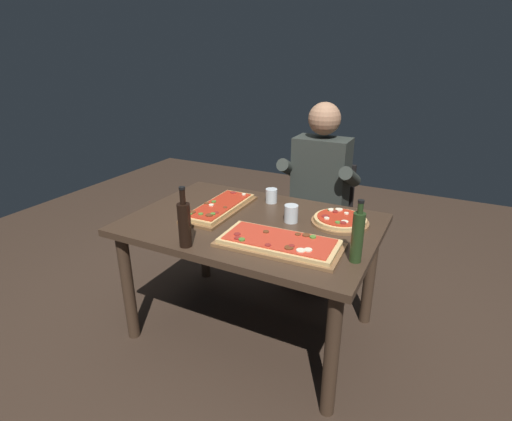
% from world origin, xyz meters
% --- Properties ---
extents(ground_plane, '(6.40, 6.40, 0.00)m').
position_xyz_m(ground_plane, '(0.00, 0.00, 0.00)').
color(ground_plane, '#38281E').
extents(dining_table, '(1.40, 0.96, 0.74)m').
position_xyz_m(dining_table, '(0.00, 0.00, 0.64)').
color(dining_table, '#3D2B1E').
rests_on(dining_table, ground_plane).
extents(pizza_rectangular_front, '(0.63, 0.31, 0.05)m').
position_xyz_m(pizza_rectangular_front, '(0.26, -0.21, 0.76)').
color(pizza_rectangular_front, brown).
rests_on(pizza_rectangular_front, dining_table).
extents(pizza_rectangular_left, '(0.24, 0.57, 0.05)m').
position_xyz_m(pizza_rectangular_left, '(-0.25, 0.06, 0.76)').
color(pizza_rectangular_left, brown).
rests_on(pizza_rectangular_left, dining_table).
extents(pizza_round_far, '(0.32, 0.32, 0.05)m').
position_xyz_m(pizza_round_far, '(0.45, 0.20, 0.76)').
color(pizza_round_far, brown).
rests_on(pizza_round_far, dining_table).
extents(wine_bottle_dark, '(0.06, 0.06, 0.30)m').
position_xyz_m(wine_bottle_dark, '(0.64, -0.19, 0.87)').
color(wine_bottle_dark, '#233819').
rests_on(wine_bottle_dark, dining_table).
extents(oil_bottle_amber, '(0.06, 0.06, 0.31)m').
position_xyz_m(oil_bottle_amber, '(-0.15, -0.42, 0.86)').
color(oil_bottle_amber, black).
rests_on(oil_bottle_amber, dining_table).
extents(tumbler_near_camera, '(0.08, 0.08, 0.10)m').
position_xyz_m(tumbler_near_camera, '(0.20, 0.10, 0.79)').
color(tumbler_near_camera, silver).
rests_on(tumbler_near_camera, dining_table).
extents(tumbler_far_side, '(0.07, 0.07, 0.09)m').
position_xyz_m(tumbler_far_side, '(-0.03, 0.33, 0.78)').
color(tumbler_far_side, silver).
rests_on(tumbler_far_side, dining_table).
extents(diner_chair, '(0.44, 0.44, 0.87)m').
position_xyz_m(diner_chair, '(0.14, 0.86, 0.49)').
color(diner_chair, black).
rests_on(diner_chair, ground_plane).
extents(seated_diner, '(0.53, 0.41, 1.33)m').
position_xyz_m(seated_diner, '(0.14, 0.74, 0.74)').
color(seated_diner, '#23232D').
rests_on(seated_diner, ground_plane).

